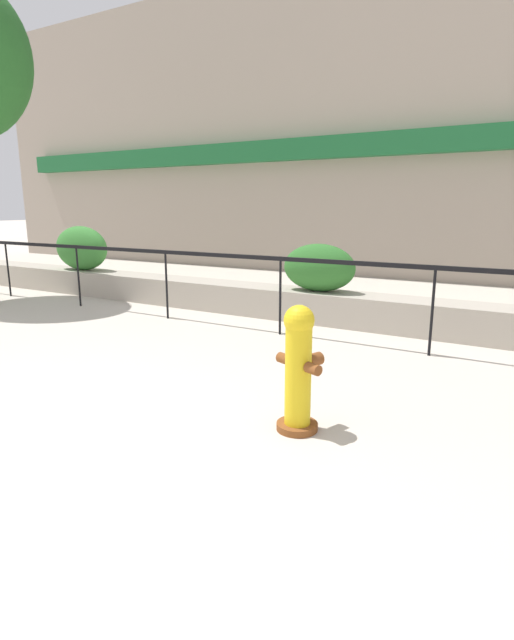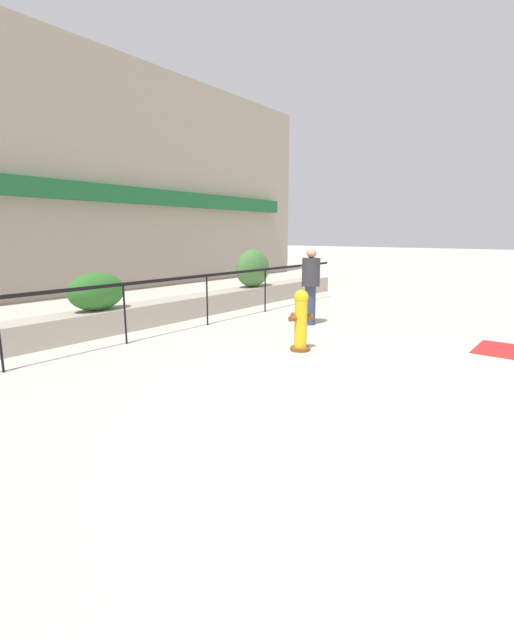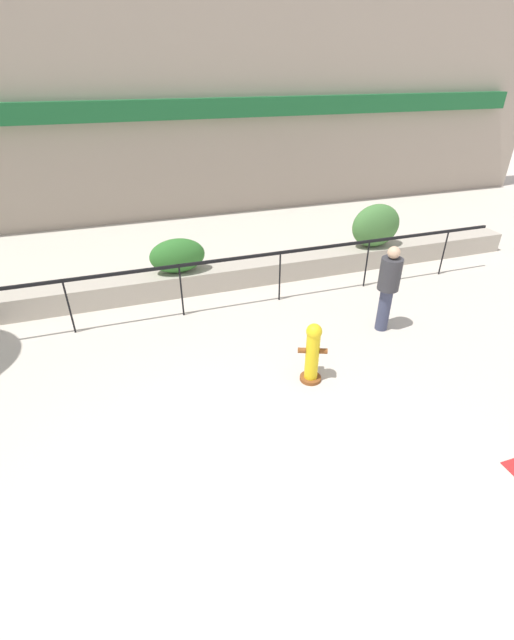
% 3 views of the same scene
% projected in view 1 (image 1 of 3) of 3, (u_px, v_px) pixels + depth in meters
% --- Properties ---
extents(building_facade, '(30.00, 1.36, 8.00)m').
position_uv_depth(building_facade, '(413.00, 119.00, 12.49)').
color(building_facade, gray).
rests_on(building_facade, ground).
extents(planter_wall_low, '(18.00, 0.70, 0.50)m').
position_uv_depth(planter_wall_low, '(311.00, 305.00, 8.28)').
color(planter_wall_low, '#ADA393').
rests_on(planter_wall_low, ground).
extents(fence_railing_segment, '(15.00, 0.05, 1.15)m').
position_uv_depth(fence_railing_segment, '(281.00, 266.00, 7.18)').
color(fence_railing_segment, black).
rests_on(fence_railing_segment, ground).
extents(hedge_bush_0, '(1.42, 0.63, 0.94)m').
position_uv_depth(hedge_bush_0, '(81.00, 248.00, 10.78)').
color(hedge_bush_0, '#387F33').
rests_on(hedge_bush_0, planter_wall_low).
extents(hedge_bush_1, '(1.23, 0.62, 0.77)m').
position_uv_depth(hedge_bush_1, '(319.00, 268.00, 8.07)').
color(hedge_bush_1, '#2D6B28').
rests_on(hedge_bush_1, planter_wall_low).
extents(fire_hydrant, '(0.47, 0.48, 1.08)m').
position_uv_depth(fire_hydrant, '(299.00, 368.00, 4.13)').
color(fire_hydrant, brown).
rests_on(fire_hydrant, ground).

